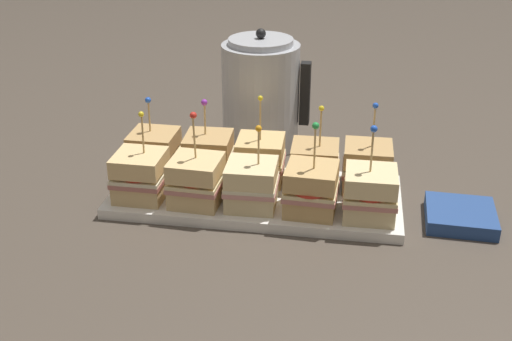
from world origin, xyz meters
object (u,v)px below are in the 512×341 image
Objects in this scene: kettle_steel at (261,94)px; napkin_stack at (460,216)px; sandwich_front_left at (196,181)px; serving_platter at (256,196)px; sandwich_front_right at (311,189)px; sandwich_back_center at (260,160)px; sandwich_back_right at (315,165)px; sandwich_back_far_right at (367,167)px; sandwich_front_far_right at (370,194)px; sandwich_front_far_left at (141,176)px; sandwich_back_left at (209,156)px; sandwich_back_far_left at (155,153)px; sandwich_front_center at (254,185)px.

napkin_stack is (0.38, -0.27, -0.10)m from kettle_steel.
sandwich_front_left is 0.44m from napkin_stack.
sandwich_front_right reaches higher than serving_platter.
sandwich_back_center is at bearing 169.25° from napkin_stack.
sandwich_back_right is at bearing -57.78° from kettle_steel.
sandwich_front_right is 0.14m from sandwich_back_far_right.
sandwich_back_center is at bearing 152.84° from sandwich_front_far_right.
serving_platter is 0.07m from sandwich_back_center.
sandwich_front_far_left is at bearing 177.91° from sandwich_front_left.
sandwich_front_left is 1.11× the size of sandwich_back_left.
sandwich_back_far_right is (0.39, 0.00, -0.00)m from sandwich_back_far_left.
sandwich_back_left is (-0.20, 0.10, -0.00)m from sandwich_front_right.
napkin_stack is (0.54, 0.03, -0.05)m from sandwich_front_far_left.
sandwich_front_far_right is 1.05× the size of sandwich_back_right.
sandwich_back_left reaches higher than napkin_stack.
sandwich_back_far_right is (0.19, 0.10, 0.00)m from sandwich_front_center.
sandwich_back_far_right reaches higher than sandwich_front_center.
kettle_steel is 2.12× the size of napkin_stack.
sandwich_front_far_left is at bearing 179.40° from sandwich_front_far_right.
sandwich_front_far_right is 0.40m from sandwich_back_far_left.
sandwich_back_far_left is 0.29m from sandwich_back_right.
sandwich_front_center is at bearing -152.73° from sandwich_back_far_right.
sandwich_back_right reaches higher than sandwich_back_left.
kettle_steel is at bearing 77.96° from sandwich_front_left.
sandwich_front_far_left reaches higher than sandwich_back_right.
sandwich_back_left is at bearing 91.21° from sandwich_front_left.
sandwich_back_center is (0.09, 0.10, -0.00)m from sandwich_front_left.
sandwich_front_left is 1.01× the size of sandwich_front_right.
sandwich_front_right is at bearing -88.76° from sandwich_back_right.
sandwich_front_center is 0.89× the size of sandwich_back_center.
sandwich_front_left reaches higher than sandwich_front_far_right.
sandwich_front_left is 0.29m from sandwich_front_far_right.
sandwich_front_right is 1.01× the size of sandwich_back_far_right.
sandwich_front_far_left is (-0.19, -0.05, 0.05)m from serving_platter.
sandwich_back_far_left is at bearing 155.12° from sandwich_front_center.
sandwich_back_far_left is at bearing 136.62° from sandwich_front_left.
sandwich_front_right is at bearing -18.21° from sandwich_back_far_left.
sandwich_front_center is at bearing -44.11° from sandwich_back_left.
serving_platter is 0.20m from sandwich_back_far_right.
sandwich_front_left is 0.30m from sandwich_back_far_right.
napkin_stack is at bearing -2.85° from serving_platter.
serving_platter is 4.32× the size of napkin_stack.
sandwich_front_right is 0.99× the size of sandwich_back_center.
sandwich_front_far_right reaches higher than napkin_stack.
sandwich_front_left is at bearing -151.26° from serving_platter.
kettle_steel is (-0.03, 0.25, 0.10)m from serving_platter.
sandwich_front_left is at bearing -175.59° from napkin_stack.
kettle_steel is at bearing 113.37° from sandwich_front_right.
sandwich_back_left reaches higher than sandwich_back_far_left.
serving_platter is 3.13× the size of sandwich_front_right.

